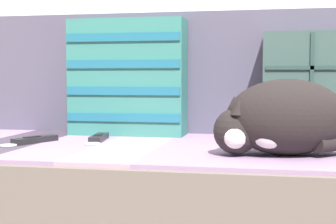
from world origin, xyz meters
The scene contains 7 objects.
couch centered at (0.00, 0.12, 0.20)m, with size 1.78×0.85×0.41m.
sofa_backrest centered at (0.00, 0.48, 0.62)m, with size 1.74×0.14×0.43m.
throw_pillow_quilted centered at (0.42, 0.33, 0.58)m, with size 0.45×0.14×0.34m.
throw_pillow_striped centered at (-0.27, 0.33, 0.60)m, with size 0.40×0.14×0.40m.
sleeping_cat centered at (0.25, -0.05, 0.50)m, with size 0.37×0.28×0.19m.
game_remote_near centered at (-0.31, 0.14, 0.41)m, with size 0.07×0.20×0.02m.
game_remote_far centered at (-0.49, 0.05, 0.41)m, with size 0.12×0.21×0.02m.
Camera 1 is at (0.22, -1.39, 0.60)m, focal length 55.00 mm.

